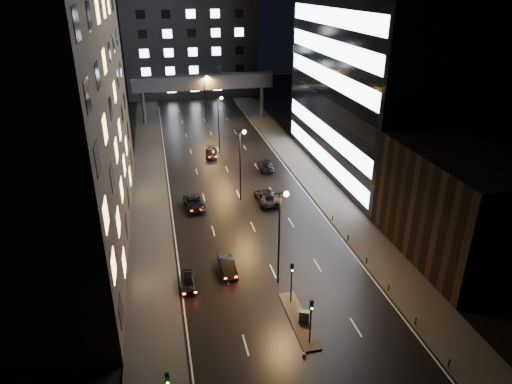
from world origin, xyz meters
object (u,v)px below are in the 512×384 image
(car_toward_b, at_px, (266,165))
(car_away_d, at_px, (211,153))
(car_away_b, at_px, (228,266))
(utility_cabinet, at_px, (304,316))
(car_toward_a, at_px, (266,197))
(car_away_a, at_px, (188,281))
(car_away_c, at_px, (194,203))

(car_toward_b, bearing_deg, car_away_d, -37.85)
(car_away_b, bearing_deg, car_away_d, 82.36)
(utility_cabinet, bearing_deg, car_away_d, 117.17)
(car_away_b, bearing_deg, utility_cabinet, -62.52)
(car_toward_a, bearing_deg, car_away_a, 53.25)
(car_away_d, xyz_separation_m, car_toward_b, (7.98, -7.89, 0.08))
(car_away_c, xyz_separation_m, car_toward_a, (9.93, -0.30, 0.07))
(car_away_a, distance_m, car_toward_b, 32.92)
(car_away_c, distance_m, car_toward_a, 9.93)
(utility_cabinet, bearing_deg, car_away_a, 165.83)
(car_away_b, distance_m, car_toward_a, 17.49)
(car_toward_b, xyz_separation_m, utility_cabinet, (-5.55, -36.81, -0.09))
(car_away_c, bearing_deg, car_toward_b, 35.66)
(car_away_c, distance_m, car_toward_b, 17.39)
(car_away_d, distance_m, car_toward_b, 11.23)
(car_away_b, distance_m, car_away_d, 35.56)
(car_away_c, height_order, utility_cabinet, car_away_c)
(car_away_c, relative_size, car_toward_a, 0.91)
(car_away_a, bearing_deg, car_away_b, 24.57)
(car_toward_a, bearing_deg, car_away_b, 61.57)
(car_away_a, distance_m, car_toward_a, 21.13)
(car_away_d, relative_size, car_toward_a, 0.85)
(car_away_b, xyz_separation_m, car_away_c, (-1.89, 15.84, 0.02))
(car_away_b, relative_size, car_away_c, 0.82)
(car_away_c, relative_size, utility_cabinet, 4.78)
(car_toward_a, bearing_deg, car_away_c, -2.83)
(car_toward_a, bearing_deg, car_toward_b, -104.80)
(car_away_d, distance_m, car_toward_a, 20.53)
(car_away_b, relative_size, utility_cabinet, 3.91)
(car_toward_b, distance_m, utility_cabinet, 37.22)
(car_away_c, height_order, car_away_d, car_away_c)
(car_away_c, distance_m, utility_cabinet, 26.15)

